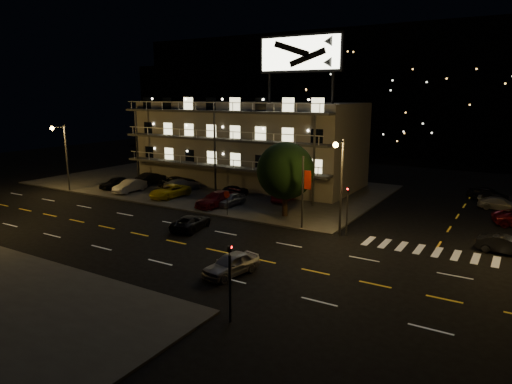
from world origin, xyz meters
The scene contains 26 objects.
ground centered at (0.00, 0.00, 0.00)m, with size 140.00×140.00×0.00m, color black.
curb_nw centered at (-14.00, 20.00, 0.07)m, with size 44.00×24.00×0.15m, color #3A3A38.
motel centered at (-9.94, 23.88, 5.34)m, with size 28.00×13.80×18.10m.
hill_backdrop centered at (-5.94, 68.78, 11.55)m, with size 120.00×25.00×24.00m.
streetlight_nw centered at (-26.00, 7.94, 4.96)m, with size 0.44×1.92×8.00m.
streetlight_nc centered at (8.50, 7.94, 4.96)m, with size 0.44×1.92×8.00m.
signal_nw centered at (9.00, 8.50, 2.57)m, with size 0.20×0.27×4.60m.
signal_sw centered at (9.00, -8.50, 2.57)m, with size 0.20×0.27×4.60m.
banner_north centered at (5.09, 8.40, 3.43)m, with size 0.83×0.16×6.40m.
stop_sign centered at (-3.00, 8.57, 1.71)m, with size 0.91×0.11×2.61m.
tree centered at (1.87, 11.13, 4.33)m, with size 5.59×5.39×7.04m.
lot_car_0 centered at (-22.00, 11.96, 0.85)m, with size 1.65×4.10×1.40m, color black.
lot_car_1 centered at (-18.89, 11.30, 0.88)m, with size 1.54×4.42×1.46m, color #9C9CA1.
lot_car_2 centered at (-12.91, 11.58, 0.86)m, with size 2.35×5.09×1.42m, color yellow.
lot_car_3 centered at (-5.90, 10.98, 0.91)m, with size 2.13×5.23×1.52m, color #540C15.
lot_car_4 centered at (-4.90, 11.99, 0.80)m, with size 1.53×3.81×1.30m, color #9C9CA1.
lot_car_5 centered at (-20.20, 16.44, 0.89)m, with size 1.56×4.46×1.47m, color black.
lot_car_6 centered at (-15.91, 16.50, 0.84)m, with size 2.27×4.93×1.37m, color black.
lot_car_7 centered at (-14.42, 15.54, 0.82)m, with size 1.86×4.59×1.33m, color #9C9CA1.
lot_car_8 centered at (-6.81, 15.32, 0.85)m, with size 1.66×4.12×1.40m, color black.
lot_car_9 centered at (-0.89, 16.29, 0.77)m, with size 1.32×3.79×1.25m, color #540C15.
side_car_0 centered at (20.55, 10.43, 0.66)m, with size 1.40×4.02×1.32m, color black.
side_car_2 centered at (19.33, 25.05, 0.62)m, with size 1.74×4.29×1.24m, color #9C9CA1.
side_car_3 centered at (17.80, 29.26, 0.72)m, with size 1.71×4.24×1.45m, color black.
road_car_east centered at (5.48, -3.23, 0.71)m, with size 1.67×4.16×1.42m, color #9C9CA1.
road_car_west centered at (-3.25, 3.44, 0.62)m, with size 2.07×4.48×1.25m, color black.
Camera 1 is at (21.27, -26.29, 11.45)m, focal length 32.00 mm.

